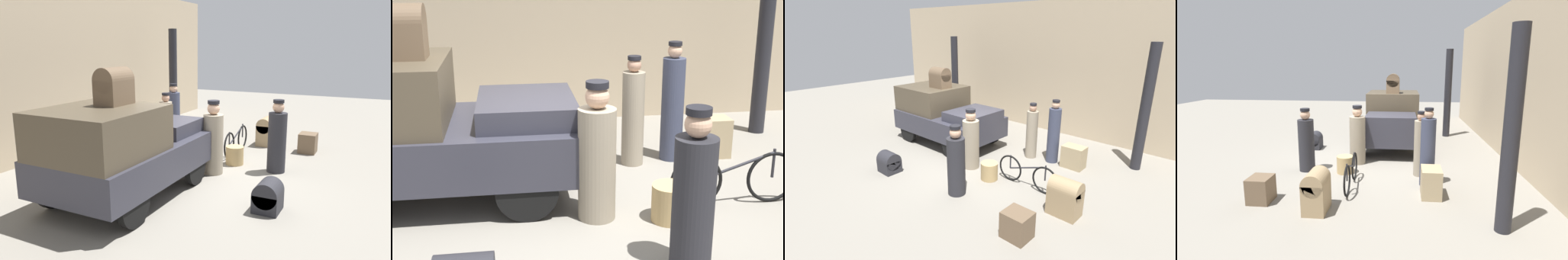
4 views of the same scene
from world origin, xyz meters
The scene contains 16 objects.
ground_plane centered at (0.00, 0.00, 0.00)m, with size 30.00×30.00×0.00m, color gray.
station_building_facade centered at (0.00, 4.08, 2.25)m, with size 16.00×0.15×4.50m.
canopy_pillar_left centered at (-3.44, 2.70, 1.65)m, with size 0.26×0.26×3.30m.
canopy_pillar_right centered at (3.58, 2.70, 1.65)m, with size 0.26×0.26×3.30m.
truck centered at (-1.82, 0.67, 0.96)m, with size 3.42×1.87×1.78m.
bicycle centered at (1.97, -0.11, 0.34)m, with size 1.64×0.04×0.70m.
wicker_basket centered at (1.07, -0.41, 0.22)m, with size 0.43×0.43×0.44m.
porter_with_bicycle centered at (0.97, -1.44, 0.74)m, with size 0.41×0.41×1.63m.
conductor_in_dark_uniform centered at (1.68, 1.60, 0.83)m, with size 0.34×0.34×1.79m.
porter_carrying_trunk centered at (1.05, 1.47, 0.74)m, with size 0.32×0.32×1.61m.
porter_lifting_near_truck centered at (0.24, -0.21, 0.74)m, with size 0.44×0.44×1.63m.
trunk_umber_medium centered at (2.90, -1.78, 0.26)m, with size 0.49×0.44×0.52m.
suitcase_black_upright centered at (3.18, -0.55, 0.42)m, with size 0.62×0.42×0.80m.
suitcase_tan_flat centered at (2.30, 1.64, 0.30)m, with size 0.58×0.41×0.61m.
trunk_barrel_dark centered at (-1.15, -1.86, 0.26)m, with size 0.50×0.44×0.55m.
trunk_on_truck_roof centered at (-1.96, 0.67, 2.11)m, with size 0.61×0.43×0.64m.
Camera 3 is at (5.52, -5.65, 3.62)m, focal length 28.00 mm.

